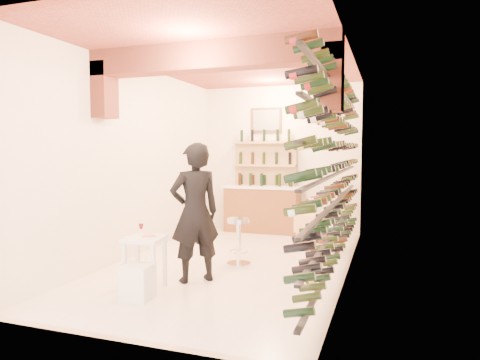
% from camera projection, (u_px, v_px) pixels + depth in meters
% --- Properties ---
extents(ground, '(6.00, 6.00, 0.00)m').
position_uv_depth(ground, '(234.00, 263.00, 6.83)').
color(ground, white).
rests_on(ground, ground).
extents(room_shell, '(3.52, 6.02, 3.21)m').
position_uv_depth(room_shell, '(228.00, 119.00, 6.43)').
color(room_shell, '#EEE4CE').
rests_on(room_shell, ground).
extents(wine_rack, '(0.32, 5.70, 2.56)m').
position_uv_depth(wine_rack, '(333.00, 167.00, 6.23)').
color(wine_rack, black).
rests_on(wine_rack, ground).
extents(back_counter, '(1.70, 0.62, 1.29)m').
position_uv_depth(back_counter, '(262.00, 208.00, 9.39)').
color(back_counter, brown).
rests_on(back_counter, ground).
extents(back_shelving, '(1.40, 0.31, 2.73)m').
position_uv_depth(back_shelving, '(265.00, 178.00, 9.57)').
color(back_shelving, tan).
rests_on(back_shelving, ground).
extents(tasting_table, '(0.53, 0.53, 0.83)m').
position_uv_depth(tasting_table, '(145.00, 247.00, 5.48)').
color(tasting_table, white).
rests_on(tasting_table, ground).
extents(white_stool, '(0.36, 0.36, 0.42)m').
position_uv_depth(white_stool, '(138.00, 282.00, 5.15)').
color(white_stool, white).
rests_on(white_stool, ground).
extents(person, '(0.81, 0.80, 1.89)m').
position_uv_depth(person, '(195.00, 213.00, 5.82)').
color(person, black).
rests_on(person, ground).
extents(chrome_barstool, '(0.38, 0.38, 0.73)m').
position_uv_depth(chrome_barstool, '(239.00, 238.00, 6.70)').
color(chrome_barstool, silver).
rests_on(chrome_barstool, ground).
extents(crate_lower, '(0.52, 0.36, 0.31)m').
position_uv_depth(crate_lower, '(312.00, 241.00, 7.73)').
color(crate_lower, '#E6B67E').
rests_on(crate_lower, ground).
extents(crate_upper, '(0.64, 0.53, 0.32)m').
position_uv_depth(crate_upper, '(312.00, 224.00, 7.71)').
color(crate_upper, '#E6B67E').
rests_on(crate_upper, crate_lower).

